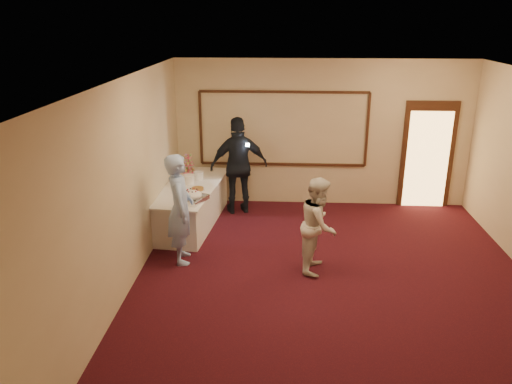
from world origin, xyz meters
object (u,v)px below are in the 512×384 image
Objects in this scene: cupcake_stand at (189,165)px; woman at (319,225)px; plate_stack_b at (199,176)px; man at (180,209)px; pavlova_tray at (193,196)px; buffet_table at (191,205)px; plate_stack_a at (189,179)px; guest at (239,166)px; tart at (198,189)px.

woman reaches higher than cupcake_stand.
plate_stack_b is 1.89m from man.
pavlova_tray is at bearing -77.44° from cupcake_stand.
buffet_table is 0.49m from plate_stack_a.
tart is at bearing 38.77° from guest.
plate_stack_b reaches higher than buffet_table.
buffet_table is 1.24m from guest.
cupcake_stand is (-0.19, 0.87, 0.53)m from buffet_table.
man is at bearing -95.98° from pavlova_tray.
cupcake_stand is 1.06m from guest.
cupcake_stand reaches higher than plate_stack_b.
plate_stack_a is 1.63m from man.
pavlova_tray is at bearing -17.62° from man.
man reaches higher than plate_stack_b.
man is (-0.07, -1.25, 0.10)m from tart.
pavlova_tray is 0.41× the size of woman.
woman is at bearing -37.56° from plate_stack_a.
guest is at bearing -10.34° from cupcake_stand.
plate_stack_a is at bearing 64.60° from woman.
buffet_table is 1.43× the size of man.
woman is 0.77× the size of guest.
plate_stack_a is (0.14, -0.75, -0.06)m from cupcake_stand.
cupcake_stand is 2.13× the size of plate_stack_b.
cupcake_stand is 0.27× the size of woman.
woman is at bearing 106.19° from guest.
cupcake_stand is 0.21× the size of guest.
man is at bearing -85.74° from buffet_table.
woman is (2.18, -0.18, -0.14)m from man.
plate_stack_a is 1.10× the size of plate_stack_b.
pavlova_tray is at bearing 79.71° from woman.
plate_stack_a is at bearing 121.09° from tart.
man is (-0.07, -0.70, 0.04)m from pavlova_tray.
tart is 0.17× the size of woman.
woman reaches higher than pavlova_tray.
pavlova_tray is 1.52× the size of cupcake_stand.
tart is 2.55m from woman.
man is (0.30, -2.37, -0.02)m from cupcake_stand.
plate_stack_a is 0.11× the size of guest.
tart is at bearing -54.68° from buffet_table.
plate_stack_a is 1.07m from guest.
pavlova_tray is 2.28m from woman.
plate_stack_b is 0.75× the size of tart.
man is at bearing -82.77° from cupcake_stand.
plate_stack_b is at bearing 6.08° from guest.
buffet_table is 0.51m from tart.
cupcake_stand is 0.23× the size of man.
man reaches higher than buffet_table.
pavlova_tray is at bearing -85.54° from plate_stack_b.
plate_stack_a reaches higher than buffet_table.
plate_stack_b is (0.14, 0.27, -0.01)m from plate_stack_a.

